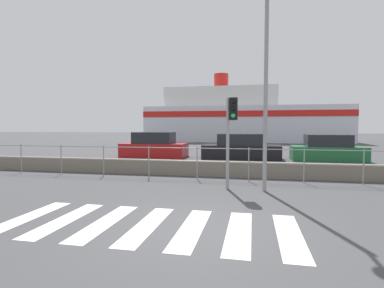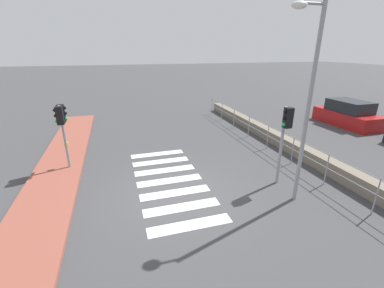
{
  "view_description": "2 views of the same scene",
  "coord_description": "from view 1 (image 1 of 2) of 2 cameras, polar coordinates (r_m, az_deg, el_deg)",
  "views": [
    {
      "loc": [
        1.06,
        -5.52,
        1.96
      ],
      "look_at": [
        -0.46,
        2.0,
        1.5
      ],
      "focal_mm": 28.0,
      "sensor_mm": 36.0,
      "label": 1
    },
    {
      "loc": [
        7.39,
        -1.66,
        4.59
      ],
      "look_at": [
        -1.38,
        1.0,
        1.2
      ],
      "focal_mm": 24.0,
      "sensor_mm": 36.0,
      "label": 2
    }
  ],
  "objects": [
    {
      "name": "crosswalk",
      "position": [
        6.2,
        -8.53,
        -15.01
      ],
      "size": [
        5.85,
        2.4,
        0.01
      ],
      "color": "silver",
      "rests_on": "ground_plane"
    },
    {
      "name": "ferry_boat",
      "position": [
        38.32,
        9.02,
        4.77
      ],
      "size": [
        24.38,
        6.45,
        8.53
      ],
      "color": "silver",
      "rests_on": "ground_plane"
    },
    {
      "name": "parked_car_green",
      "position": [
        18.58,
        24.39,
        -0.97
      ],
      "size": [
        3.93,
        1.71,
        1.48
      ],
      "color": "#1E6633",
      "rests_on": "ground_plane"
    },
    {
      "name": "traffic_light_far",
      "position": [
        9.26,
        7.49,
        4.12
      ],
      "size": [
        0.34,
        0.32,
        2.82
      ],
      "color": "gray",
      "rests_on": "ground_plane"
    },
    {
      "name": "seawall",
      "position": [
        11.84,
        6.23,
        -4.72
      ],
      "size": [
        22.91,
        0.55,
        0.57
      ],
      "color": "slate",
      "rests_on": "ground_plane"
    },
    {
      "name": "streetlamp",
      "position": [
        9.13,
        13.98,
        13.74
      ],
      "size": [
        0.32,
        1.02,
        5.81
      ],
      "color": "gray",
      "rests_on": "ground_plane"
    },
    {
      "name": "ground_plane",
      "position": [
        5.95,
        0.57,
        -15.8
      ],
      "size": [
        160.0,
        160.0,
        0.0
      ],
      "primitive_type": "plane",
      "color": "#424244"
    },
    {
      "name": "parked_car_black",
      "position": [
        18.12,
        9.36,
        -0.79
      ],
      "size": [
        4.57,
        1.81,
        1.5
      ],
      "color": "black",
      "rests_on": "ground_plane"
    },
    {
      "name": "parked_car_red",
      "position": [
        19.11,
        -7.21,
        -0.45
      ],
      "size": [
        4.07,
        1.87,
        1.58
      ],
      "color": "#B21919",
      "rests_on": "ground_plane"
    },
    {
      "name": "harbor_fence",
      "position": [
        10.91,
        5.82,
        -2.73
      ],
      "size": [
        20.66,
        0.04,
        1.2
      ],
      "color": "gray",
      "rests_on": "ground_plane"
    }
  ]
}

